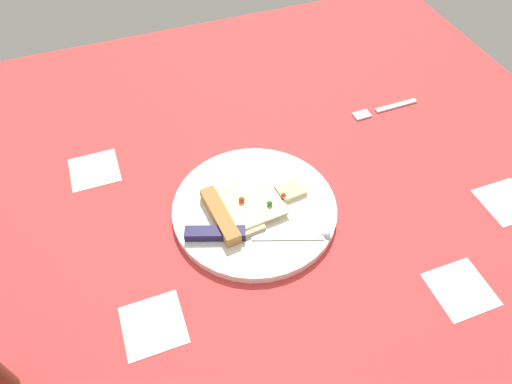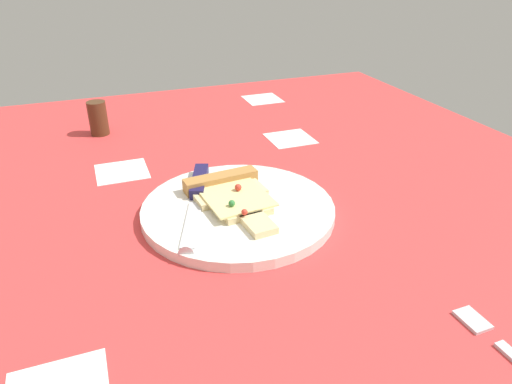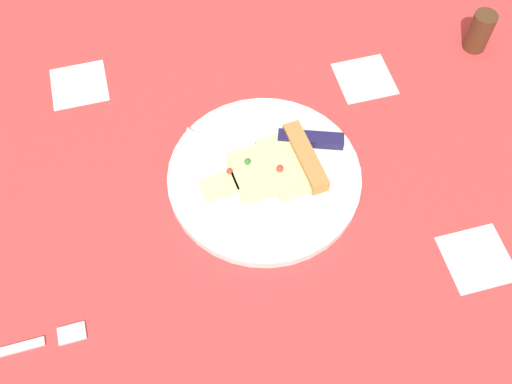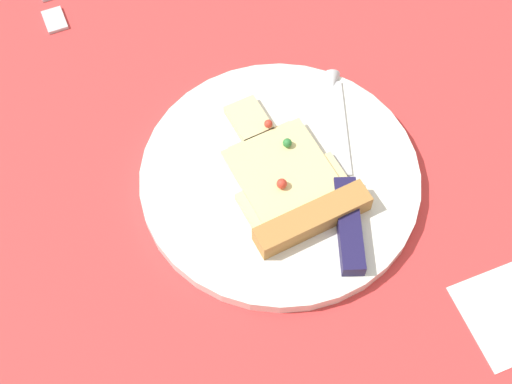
# 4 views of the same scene
# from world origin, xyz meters

# --- Properties ---
(ground_plane) EXTENTS (1.41, 1.41, 0.03)m
(ground_plane) POSITION_xyz_m (-0.00, -0.00, -0.01)
(ground_plane) COLOR #D13838
(ground_plane) RESTS_ON ground
(plate) EXTENTS (0.29, 0.29, 0.02)m
(plate) POSITION_xyz_m (-0.06, 0.00, 0.01)
(plate) COLOR white
(plate) RESTS_ON ground_plane
(pizza_slice) EXTENTS (0.12, 0.18, 0.02)m
(pizza_slice) POSITION_xyz_m (-0.06, -0.02, 0.02)
(pizza_slice) COLOR beige
(pizza_slice) RESTS_ON plate
(knife) EXTENTS (0.10, 0.23, 0.02)m
(knife) POSITION_xyz_m (-0.01, -0.04, 0.02)
(knife) COLOR silver
(knife) RESTS_ON plate
(pepper_shaker) EXTENTS (0.04, 0.04, 0.07)m
(pepper_shaker) POSITION_xyz_m (0.11, -0.42, 0.04)
(pepper_shaker) COLOR #4C2D19
(pepper_shaker) RESTS_ON ground_plane
(fork) EXTENTS (0.02, 0.15, 0.01)m
(fork) POSITION_xyz_m (-0.23, 0.35, 0.00)
(fork) COLOR silver
(fork) RESTS_ON ground_plane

